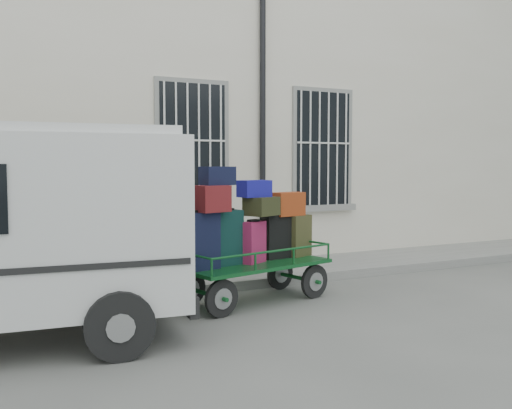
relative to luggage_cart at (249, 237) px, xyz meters
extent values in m
plane|color=#60605C|center=(0.42, -0.64, -0.92)|extent=(80.00, 80.00, 0.00)
cube|color=beige|center=(0.42, 4.86, 2.08)|extent=(24.00, 5.00, 6.00)
cylinder|color=black|center=(1.37, 2.28, 1.88)|extent=(0.11, 0.11, 5.60)
cube|color=black|center=(0.02, 2.34, 1.33)|extent=(1.20, 0.08, 2.20)
cube|color=gray|center=(0.02, 2.32, 0.17)|extent=(1.45, 0.22, 0.12)
cube|color=black|center=(2.72, 2.34, 1.33)|extent=(1.20, 0.08, 2.20)
cube|color=gray|center=(2.72, 2.32, 0.17)|extent=(1.45, 0.22, 0.12)
cube|color=gray|center=(0.42, 1.56, -0.85)|extent=(24.00, 1.70, 0.15)
cylinder|color=black|center=(-0.66, -0.57, -0.68)|extent=(0.49, 0.17, 0.49)
cylinder|color=gray|center=(-0.66, -0.57, -0.68)|extent=(0.28, 0.15, 0.27)
cylinder|color=black|center=(-0.83, 0.16, -0.68)|extent=(0.49, 0.17, 0.49)
cylinder|color=gray|center=(-0.83, 0.16, -0.68)|extent=(0.28, 0.15, 0.27)
cylinder|color=black|center=(0.96, -0.19, -0.68)|extent=(0.49, 0.17, 0.49)
cylinder|color=gray|center=(0.96, -0.19, -0.68)|extent=(0.28, 0.15, 0.27)
cylinder|color=black|center=(0.79, 0.54, -0.68)|extent=(0.49, 0.17, 0.49)
cylinder|color=gray|center=(0.79, 0.54, -0.68)|extent=(0.28, 0.15, 0.27)
cube|color=#135625|center=(0.06, -0.01, -0.38)|extent=(2.32, 1.44, 0.05)
cylinder|color=#135625|center=(-1.22, -0.31, -0.24)|extent=(0.29, 0.10, 0.55)
cube|color=black|center=(-0.81, -0.18, 0.02)|extent=(0.55, 0.38, 0.76)
cube|color=black|center=(-0.81, -0.18, 0.41)|extent=(0.22, 0.17, 0.03)
cube|color=#0B2927|center=(-0.34, 0.00, 0.02)|extent=(0.43, 0.32, 0.75)
cube|color=black|center=(-0.34, 0.00, 0.41)|extent=(0.18, 0.16, 0.03)
cube|color=#8E1953|center=(0.05, -0.03, -0.07)|extent=(0.43, 0.36, 0.58)
cube|color=black|center=(0.05, -0.03, 0.24)|extent=(0.17, 0.13, 0.03)
cube|color=black|center=(0.51, 0.17, -0.03)|extent=(0.46, 0.30, 0.66)
cube|color=black|center=(0.51, 0.17, 0.32)|extent=(0.19, 0.14, 0.03)
cube|color=#36361B|center=(0.91, 0.23, -0.05)|extent=(0.47, 0.40, 0.62)
cube|color=black|center=(0.91, 0.23, 0.28)|extent=(0.19, 0.17, 0.03)
cube|color=maroon|center=(-0.65, -0.20, 0.57)|extent=(0.51, 0.42, 0.35)
cube|color=black|center=(0.19, 0.00, 0.43)|extent=(0.54, 0.50, 0.26)
cube|color=maroon|center=(0.73, 0.20, 0.43)|extent=(0.54, 0.36, 0.35)
cube|color=black|center=(-0.52, -0.10, 0.87)|extent=(0.45, 0.34, 0.25)
cube|color=navy|center=(0.09, 0.03, 0.68)|extent=(0.48, 0.34, 0.24)
cube|color=black|center=(-1.32, -0.70, 0.70)|extent=(0.18, 1.44, 0.57)
cube|color=black|center=(-1.33, -0.70, -0.48)|extent=(0.28, 1.90, 0.23)
cube|color=white|center=(-1.29, -0.70, -0.24)|extent=(0.07, 0.43, 0.12)
cylinder|color=black|center=(-2.19, -1.57, -0.57)|extent=(0.72, 0.29, 0.70)
cylinder|color=black|center=(-2.01, 0.32, -0.57)|extent=(0.72, 0.29, 0.70)
camera|label=1|loc=(-3.43, -7.14, 1.02)|focal=40.00mm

